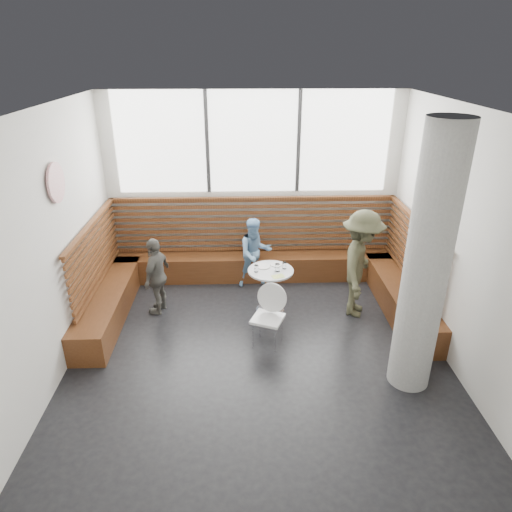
{
  "coord_description": "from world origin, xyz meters",
  "views": [
    {
      "loc": [
        -0.2,
        -5.09,
        3.81
      ],
      "look_at": [
        0.0,
        1.0,
        1.0
      ],
      "focal_mm": 32.0,
      "sensor_mm": 36.0,
      "label": 1
    }
  ],
  "objects_px": {
    "concrete_column": "(427,265)",
    "adult_man": "(361,264)",
    "cafe_chair": "(268,311)",
    "child_back": "(255,253)",
    "child_left": "(157,276)",
    "cafe_table": "(270,282)"
  },
  "relations": [
    {
      "from": "concrete_column",
      "to": "adult_man",
      "type": "bearing_deg",
      "value": 99.95
    },
    {
      "from": "cafe_chair",
      "to": "adult_man",
      "type": "distance_m",
      "value": 1.65
    },
    {
      "from": "cafe_table",
      "to": "cafe_chair",
      "type": "bearing_deg",
      "value": -96.29
    },
    {
      "from": "concrete_column",
      "to": "cafe_table",
      "type": "xyz_separation_m",
      "value": [
        -1.62,
        1.7,
        -1.08
      ]
    },
    {
      "from": "cafe_chair",
      "to": "child_left",
      "type": "distance_m",
      "value": 1.88
    },
    {
      "from": "concrete_column",
      "to": "cafe_chair",
      "type": "height_order",
      "value": "concrete_column"
    },
    {
      "from": "cafe_table",
      "to": "cafe_chair",
      "type": "height_order",
      "value": "cafe_chair"
    },
    {
      "from": "concrete_column",
      "to": "cafe_table",
      "type": "relative_size",
      "value": 4.45
    },
    {
      "from": "cafe_table",
      "to": "child_back",
      "type": "distance_m",
      "value": 0.91
    },
    {
      "from": "cafe_chair",
      "to": "adult_man",
      "type": "relative_size",
      "value": 0.52
    },
    {
      "from": "cafe_table",
      "to": "cafe_chair",
      "type": "xyz_separation_m",
      "value": [
        -0.09,
        -0.84,
        -0.0
      ]
    },
    {
      "from": "cafe_table",
      "to": "child_back",
      "type": "xyz_separation_m",
      "value": [
        -0.21,
        0.88,
        0.09
      ]
    },
    {
      "from": "child_left",
      "to": "concrete_column",
      "type": "bearing_deg",
      "value": 78.82
    },
    {
      "from": "concrete_column",
      "to": "adult_man",
      "type": "height_order",
      "value": "concrete_column"
    },
    {
      "from": "cafe_table",
      "to": "child_left",
      "type": "height_order",
      "value": "child_left"
    },
    {
      "from": "concrete_column",
      "to": "child_back",
      "type": "relative_size",
      "value": 2.63
    },
    {
      "from": "cafe_table",
      "to": "child_left",
      "type": "distance_m",
      "value": 1.74
    },
    {
      "from": "concrete_column",
      "to": "child_back",
      "type": "xyz_separation_m",
      "value": [
        -1.83,
        2.58,
        -0.99
      ]
    },
    {
      "from": "cafe_chair",
      "to": "cafe_table",
      "type": "bearing_deg",
      "value": 106.1
    },
    {
      "from": "cafe_table",
      "to": "concrete_column",
      "type": "bearing_deg",
      "value": -46.27
    },
    {
      "from": "child_back",
      "to": "child_left",
      "type": "bearing_deg",
      "value": -166.82
    },
    {
      "from": "concrete_column",
      "to": "adult_man",
      "type": "relative_size",
      "value": 1.91
    }
  ]
}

